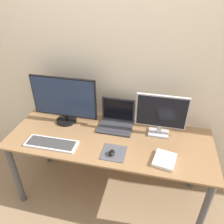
% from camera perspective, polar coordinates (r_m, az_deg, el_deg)
% --- Properties ---
extents(ground_plane, '(12.00, 12.00, 0.00)m').
position_cam_1_polar(ground_plane, '(2.31, -2.91, -26.78)').
color(ground_plane, '#8C7051').
extents(wall_back, '(7.00, 0.05, 2.50)m').
position_cam_1_polar(wall_back, '(2.07, 1.93, 11.39)').
color(wall_back, beige).
rests_on(wall_back, ground_plane).
extents(desk, '(1.82, 0.69, 0.74)m').
position_cam_1_polar(desk, '(2.04, -0.74, -9.33)').
color(desk, olive).
rests_on(desk, ground_plane).
extents(monitor_left, '(0.63, 0.20, 0.47)m').
position_cam_1_polar(monitor_left, '(2.10, -12.43, 3.14)').
color(monitor_left, black).
rests_on(monitor_left, desk).
extents(monitor_right, '(0.44, 0.13, 0.39)m').
position_cam_1_polar(monitor_right, '(1.94, 12.70, -0.57)').
color(monitor_right, '#B2B2B7').
rests_on(monitor_right, desk).
extents(laptop, '(0.32, 0.25, 0.25)m').
position_cam_1_polar(laptop, '(2.09, 1.21, -2.02)').
color(laptop, '#333338').
rests_on(laptop, desk).
extents(keyboard, '(0.45, 0.16, 0.02)m').
position_cam_1_polar(keyboard, '(1.97, -15.57, -7.94)').
color(keyboard, silver).
rests_on(keyboard, desk).
extents(mousepad, '(0.19, 0.20, 0.00)m').
position_cam_1_polar(mousepad, '(1.82, 0.46, -10.59)').
color(mousepad, '#47474C').
rests_on(mousepad, desk).
extents(mouse, '(0.04, 0.07, 0.04)m').
position_cam_1_polar(mouse, '(1.79, -0.10, -10.62)').
color(mouse, black).
rests_on(mouse, mousepad).
extents(book, '(0.19, 0.22, 0.03)m').
position_cam_1_polar(book, '(1.79, 13.57, -12.07)').
color(book, silver).
rests_on(book, desk).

